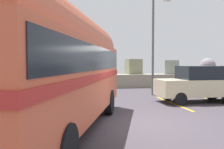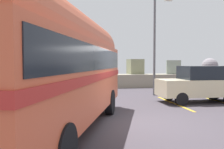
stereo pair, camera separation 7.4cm
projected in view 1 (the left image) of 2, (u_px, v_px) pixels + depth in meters
name	position (u px, v px, depth m)	size (l,w,h in m)	color
ground	(135.00, 123.00, 7.94)	(32.00, 26.00, 0.02)	#413A41
breakwater	(104.00, 78.00, 19.63)	(31.36, 2.27, 2.48)	gray
vintage_coach	(57.00, 62.00, 6.74)	(4.84, 8.91, 3.70)	black
parked_car_nearest	(198.00, 84.00, 12.16)	(4.12, 1.77, 1.86)	black
lamp_post	(155.00, 42.00, 14.60)	(0.90, 0.86, 5.92)	#5B5B60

